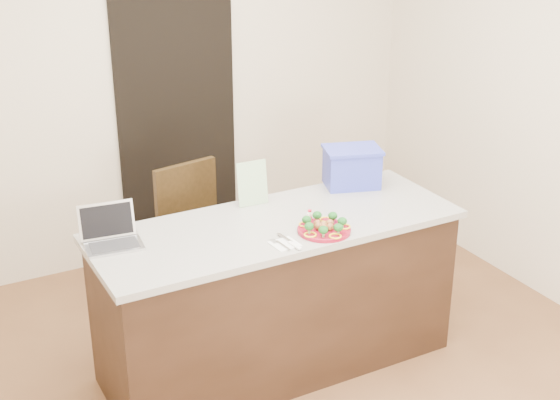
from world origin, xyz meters
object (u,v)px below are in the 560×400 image
chair (194,232)px  napkin (285,244)px  island (277,295)px  yogurt_bottle (310,217)px  laptop (110,234)px  plate (324,230)px  blue_box (352,167)px

chair → napkin: bearing=-95.8°
island → yogurt_bottle: size_ratio=30.84×
island → laptop: 1.03m
island → plate: 0.55m
island → yogurt_bottle: yogurt_bottle is taller
yogurt_bottle → blue_box: (0.49, 0.33, 0.10)m
plate → laptop: laptop is taller
laptop → chair: (0.71, 0.63, -0.41)m
plate → laptop: (-1.05, 0.41, 0.04)m
napkin → blue_box: 0.93m
yogurt_bottle → blue_box: blue_box is taller
napkin → yogurt_bottle: (0.26, 0.19, 0.02)m
island → laptop: bearing=168.5°
napkin → blue_box: (0.75, 0.53, 0.12)m
laptop → blue_box: (1.54, 0.08, 0.07)m
napkin → laptop: bearing=150.7°
yogurt_bottle → laptop: laptop is taller
yogurt_bottle → laptop: bearing=166.6°
plate → blue_box: (0.49, 0.49, 0.11)m
yogurt_bottle → laptop: (-1.05, 0.25, 0.03)m
napkin → chair: size_ratio=0.13×
island → blue_box: blue_box is taller
plate → blue_box: size_ratio=0.73×
island → plate: bearing=-53.7°
yogurt_bottle → chair: bearing=111.3°
island → chair: chair is taller
plate → chair: bearing=108.2°
yogurt_bottle → laptop: size_ratio=0.21×
laptop → chair: laptop is taller
napkin → chair: 1.13m
napkin → chair: (-0.08, 1.07, -0.36)m
napkin → chair: bearing=94.3°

